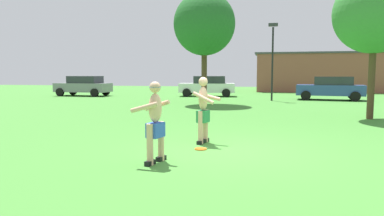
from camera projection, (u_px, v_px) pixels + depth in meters
The scene contains 11 objects.
ground_plane at pixel (227, 150), 8.35m from camera, with size 80.00×80.00×0.00m, color #428433.
player_with_cap at pixel (155, 119), 7.10m from camera, with size 0.68×0.68×1.64m.
player_in_green at pixel (203, 109), 9.13m from camera, with size 0.69×0.67×1.70m.
frisbee at pixel (201, 149), 8.43m from camera, with size 0.29×0.29×0.03m, color orange.
car_blue_near_post at pixel (331, 88), 24.02m from camera, with size 4.48×2.42×1.58m.
car_white_mid_lot at pixel (208, 86), 27.93m from camera, with size 4.48×2.43×1.58m.
car_gray_far_end at pixel (84, 86), 28.44m from camera, with size 4.35×2.12×1.58m.
lamp_post at pixel (273, 53), 23.20m from camera, with size 0.60×0.24×5.02m.
outbuilding_behind_lot at pixel (317, 72), 34.71m from camera, with size 11.87×4.44×3.78m.
tree_behind_players at pixel (375, 14), 13.70m from camera, with size 3.10×3.10×5.63m.
tree_near_building at pixel (204, 24), 20.48m from camera, with size 3.54×3.54×6.45m.
Camera 1 is at (0.99, -8.19, 1.79)m, focal length 33.38 mm.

